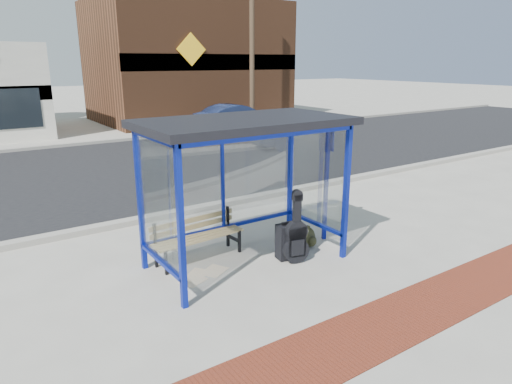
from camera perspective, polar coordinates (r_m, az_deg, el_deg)
ground at (r=7.79m, az=-1.20°, el=-8.76°), size 120.00×120.00×0.00m
brick_paver_strip at (r=6.04m, az=12.95°, el=-17.14°), size 60.00×1.00×0.01m
curb_near at (r=10.16m, az=-10.13°, el=-2.61°), size 60.00×0.25×0.12m
street_asphalt at (r=14.83m, az=-18.25°, el=2.53°), size 60.00×10.00×0.00m
curb_far at (r=19.69m, az=-22.47°, el=5.48°), size 60.00×0.25×0.12m
far_sidewalk at (r=21.54m, az=-23.53°, el=6.03°), size 60.00×4.00×0.01m
bus_shelter at (r=7.23m, az=-1.60°, el=6.51°), size 3.30×1.80×2.42m
storefront_brown at (r=27.15m, az=-8.54°, el=15.77°), size 10.00×7.08×6.40m
tree_right at (r=32.44m, az=-3.97°, el=19.91°), size 3.60×3.60×7.03m
utility_pole_east at (r=23.22m, az=-0.52°, el=18.15°), size 1.60×0.24×8.00m
bench at (r=7.83m, az=-7.37°, el=-5.32°), size 1.64×0.51×0.76m
guitar_bag at (r=7.64m, az=5.05°, el=-5.76°), size 0.45×0.23×1.20m
suitcase at (r=7.83m, az=4.02°, el=-6.19°), size 0.42×0.31×0.67m
backpack at (r=8.39m, az=6.57°, el=-5.65°), size 0.34×0.32×0.38m
sign_post at (r=8.46m, az=8.87°, el=2.44°), size 0.14×0.28×2.32m
newspaper_a at (r=7.45m, az=-7.28°, el=-10.08°), size 0.46×0.44×0.01m
newspaper_b at (r=7.24m, az=-7.83°, el=-10.93°), size 0.46×0.42×0.01m
newspaper_c at (r=7.51m, az=-5.23°, el=-9.79°), size 0.52×0.48×0.01m
parked_car at (r=21.89m, az=-2.41°, el=9.22°), size 4.00×1.40×1.32m
fire_hydrant at (r=24.76m, az=1.35°, el=9.38°), size 0.32×0.21×0.70m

